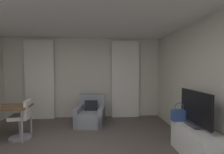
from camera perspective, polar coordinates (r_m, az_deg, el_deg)
The scene contains 10 objects.
wall_window at distance 5.78m, azimuth -9.33°, elevation -0.27°, with size 5.12×0.06×2.60m.
wall_right at distance 3.42m, azimuth 32.28°, elevation -2.82°, with size 0.06×6.12×2.60m.
ceiling at distance 2.95m, azimuth -14.90°, elevation 22.97°, with size 5.12×6.12×0.06m, color white.
curtain_left_panel at distance 5.93m, azimuth -22.78°, elevation -0.86°, with size 0.90×0.06×2.50m.
curtain_right_panel at distance 5.71m, azimuth 4.46°, elevation -0.79°, with size 0.90×0.06×2.50m.
armchair at distance 5.12m, azimuth -7.08°, elevation -12.38°, with size 0.88×0.95×0.82m.
desk_chair at distance 4.58m, azimuth -27.59°, elevation -12.92°, with size 0.48×0.48×0.88m.
tv_console at distance 3.64m, azimuth 25.93°, elevation -18.88°, with size 0.44×1.13×0.56m.
tv_flatscreen at distance 3.51m, azimuth 25.75°, elevation -9.75°, with size 0.20×0.96×0.65m.
handbag_primary at distance 3.81m, azimuth 21.28°, elevation -11.53°, with size 0.30×0.14×0.37m.
Camera 1 is at (0.48, -2.72, 1.61)m, focal length 27.73 mm.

